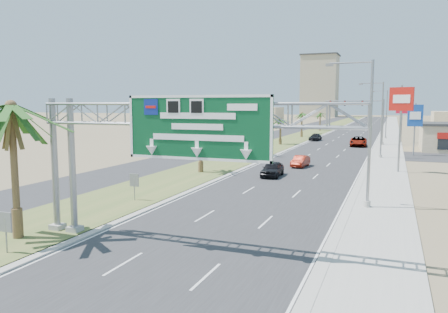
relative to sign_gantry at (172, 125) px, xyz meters
name	(u,v)px	position (x,y,z in m)	size (l,w,h in m)	color
road	(356,132)	(1.06, 100.07, -6.05)	(12.00, 300.00, 0.02)	#28282B
sidewalk_right	(391,132)	(9.56, 100.07, -6.01)	(4.00, 300.00, 0.10)	#9E9B93
median_grass	(318,131)	(-8.94, 100.07, -6.00)	(7.00, 300.00, 0.12)	#47612A
opposing_road	(292,130)	(-15.94, 100.07, -6.05)	(8.00, 300.00, 0.02)	#28282B
sign_gantry	(172,125)	(0.00, 0.00, 0.00)	(16.75, 1.24, 7.50)	gray
palm_near	(11,107)	(-8.14, -1.93, 0.87)	(5.70, 5.70, 8.35)	brown
palm_row_b	(201,126)	(-8.44, 22.07, -1.16)	(3.99, 3.99, 5.95)	brown
palm_row_c	(249,115)	(-8.44, 38.07, -0.39)	(3.99, 3.99, 6.75)	brown
palm_row_d	(281,120)	(-8.44, 56.07, -1.64)	(3.99, 3.99, 5.45)	brown
palm_row_e	(302,114)	(-8.44, 75.07, -0.97)	(3.99, 3.99, 6.15)	brown
palm_row_f	(320,113)	(-8.44, 100.07, -1.35)	(3.99, 3.99, 5.75)	brown
streetlight_near	(367,140)	(8.36, 12.07, -1.36)	(3.27, 0.44, 10.00)	gray
streetlight_mid	(380,123)	(8.36, 42.07, -1.36)	(3.27, 0.44, 10.00)	gray
streetlight_far	(385,116)	(8.36, 78.07, -1.36)	(3.27, 0.44, 10.00)	gray
signal_mast	(371,117)	(6.23, 62.05, -1.21)	(10.28, 0.71, 8.00)	gray
median_signback_a	(5,225)	(-6.74, -3.93, -4.61)	(0.75, 0.08, 2.08)	gray
median_signback_b	(134,182)	(-7.44, 8.07, -4.61)	(0.75, 0.08, 2.08)	gray
tower_distant	(320,86)	(-30.94, 240.07, 11.44)	(20.00, 16.00, 35.00)	tan
building_distant_left	(251,115)	(-43.94, 150.07, -3.06)	(24.00, 14.00, 6.00)	tan
car_left_lane	(272,169)	(-0.94, 22.60, -5.32)	(1.75, 4.35, 1.48)	black
car_mid_lane	(300,161)	(0.30, 30.28, -5.42)	(1.35, 3.87, 1.27)	maroon
car_right_lane	(358,142)	(4.58, 58.16, -5.24)	(2.72, 5.90, 1.64)	gray
car_far	(315,137)	(-4.20, 67.42, -5.39)	(1.86, 4.57, 1.33)	black
pole_sign_red_near	(401,104)	(10.66, 29.81, 1.05)	(2.39, 0.98, 9.03)	gray
pole_sign_blue	(415,117)	(12.75, 46.92, -0.76)	(2.00, 0.37, 7.26)	gray
pole_sign_red_far	(402,111)	(11.40, 68.05, -0.23)	(2.21, 0.79, 7.43)	gray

